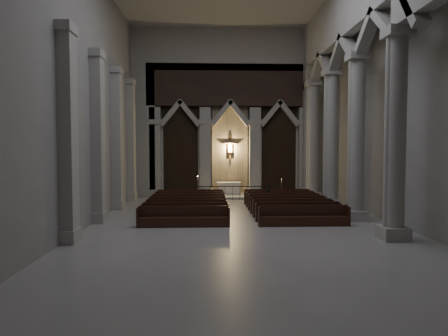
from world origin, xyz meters
name	(u,v)px	position (x,y,z in m)	size (l,w,h in m)	color
room	(245,53)	(0.00, 0.00, 7.60)	(24.00, 24.10, 12.00)	#979590
sanctuary_wall	(230,105)	(0.00, 11.54, 6.62)	(14.00, 0.77, 12.00)	#A9A69E
right_arcade	(359,56)	(5.50, 1.33, 7.83)	(1.00, 24.00, 12.00)	#A9A69E
left_pilasters	(109,140)	(-6.75, 3.50, 3.91)	(0.60, 13.00, 8.03)	#A9A69E
sanctuary_step	(231,196)	(0.00, 10.60, 0.07)	(8.50, 2.60, 0.15)	#A9A69E
altar	(229,188)	(-0.11, 11.13, 0.59)	(1.72, 0.69, 0.88)	silver
altar_rail	(232,191)	(0.00, 8.88, 0.66)	(5.06, 0.09, 0.99)	black
candle_stand_left	(198,193)	(-2.32, 9.41, 0.44)	(0.27, 0.27, 1.62)	#AD6B35
candle_stand_right	(281,194)	(3.29, 8.94, 0.39)	(0.24, 0.24, 1.44)	#AD6B35
pews	(238,208)	(0.00, 3.74, 0.30)	(9.51, 7.42, 0.92)	black
worshipper	(268,198)	(1.99, 6.18, 0.53)	(0.39, 0.26, 1.07)	black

